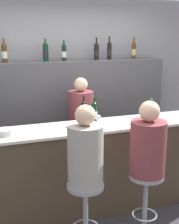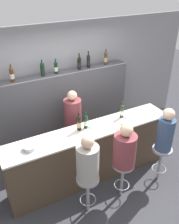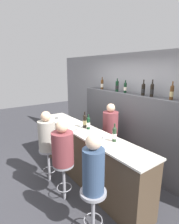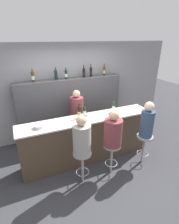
{
  "view_description": "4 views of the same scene",
  "coord_description": "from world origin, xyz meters",
  "views": [
    {
      "loc": [
        -1.27,
        -2.95,
        2.08
      ],
      "look_at": [
        -0.16,
        0.18,
        1.25
      ],
      "focal_mm": 50.0,
      "sensor_mm": 36.0,
      "label": 1
    },
    {
      "loc": [
        -1.71,
        -2.84,
        3.43
      ],
      "look_at": [
        -0.07,
        0.17,
        1.47
      ],
      "focal_mm": 40.0,
      "sensor_mm": 36.0,
      "label": 2
    },
    {
      "loc": [
        2.65,
        -1.57,
        2.26
      ],
      "look_at": [
        0.03,
        0.32,
        1.44
      ],
      "focal_mm": 28.0,
      "sensor_mm": 36.0,
      "label": 3
    },
    {
      "loc": [
        -1.38,
        -2.94,
        2.7
      ],
      "look_at": [
        0.03,
        0.25,
        1.2
      ],
      "focal_mm": 28.0,
      "sensor_mm": 36.0,
      "label": 4
    }
  ],
  "objects": [
    {
      "name": "back_bar_cabinet",
      "position": [
        0.0,
        1.42,
        0.85
      ],
      "size": [
        2.87,
        0.28,
        1.7
      ],
      "color": "#4C4C51",
      "rests_on": "ground_plane"
    },
    {
      "name": "bar_stool_left",
      "position": [
        -0.4,
        -0.39,
        0.54
      ],
      "size": [
        0.35,
        0.35,
        0.7
      ],
      "color": "gray",
      "rests_on": "ground_plane"
    },
    {
      "name": "bar_counter",
      "position": [
        0.0,
        0.25,
        0.54
      ],
      "size": [
        3.06,
        0.54,
        1.07
      ],
      "color": "#473828",
      "rests_on": "ground_plane"
    },
    {
      "name": "wine_bottle_backbar_5",
      "position": [
        1.0,
        1.42,
        1.84
      ],
      "size": [
        0.07,
        0.07,
        0.33
      ],
      "color": "#4C2D14",
      "rests_on": "back_bar_cabinet"
    },
    {
      "name": "wine_bottle_backbar_1",
      "position": [
        -0.37,
        1.42,
        1.84
      ],
      "size": [
        0.08,
        0.08,
        0.31
      ],
      "color": "black",
      "rests_on": "back_bar_cabinet"
    },
    {
      "name": "wine_bottle_backbar_3",
      "position": [
        0.39,
        1.42,
        1.83
      ],
      "size": [
        0.08,
        0.08,
        0.33
      ],
      "color": "black",
      "rests_on": "back_bar_cabinet"
    },
    {
      "name": "wine_bottle_counter_2",
      "position": [
        0.7,
        0.34,
        1.2
      ],
      "size": [
        0.07,
        0.07,
        0.31
      ],
      "color": "#233823",
      "rests_on": "bar_counter"
    },
    {
      "name": "guest_seated_left",
      "position": [
        -0.4,
        -0.39,
        1.02
      ],
      "size": [
        0.33,
        0.33,
        0.77
      ],
      "color": "gray",
      "rests_on": "bar_stool_left"
    },
    {
      "name": "tasting_menu",
      "position": [
        0.2,
        0.13,
        1.07
      ],
      "size": [
        0.21,
        0.3,
        0.0
      ],
      "color": "white",
      "rests_on": "bar_counter"
    },
    {
      "name": "bar_stool_middle",
      "position": [
        0.25,
        -0.39,
        0.54
      ],
      "size": [
        0.35,
        0.35,
        0.7
      ],
      "color": "gray",
      "rests_on": "ground_plane"
    },
    {
      "name": "wine_bottle_counter_0",
      "position": [
        -0.17,
        0.34,
        1.21
      ],
      "size": [
        0.08,
        0.08,
        0.33
      ],
      "color": "black",
      "rests_on": "bar_counter"
    },
    {
      "name": "bar_stool_right",
      "position": [
        1.09,
        -0.39,
        0.54
      ],
      "size": [
        0.35,
        0.35,
        0.7
      ],
      "color": "gray",
      "rests_on": "ground_plane"
    },
    {
      "name": "guest_seated_right",
      "position": [
        1.09,
        -0.39,
        1.05
      ],
      "size": [
        0.29,
        0.29,
        0.8
      ],
      "color": "#334766",
      "rests_on": "bar_stool_right"
    },
    {
      "name": "wall_back",
      "position": [
        0.0,
        1.65,
        1.3
      ],
      "size": [
        6.4,
        0.05,
        2.6
      ],
      "color": "gray",
      "rests_on": "ground_plane"
    },
    {
      "name": "wine_glass_1",
      "position": [
        0.64,
        0.17,
        1.16
      ],
      "size": [
        0.07,
        0.07,
        0.13
      ],
      "color": "silver",
      "rests_on": "bar_counter"
    },
    {
      "name": "wine_bottle_backbar_2",
      "position": [
        -0.11,
        1.42,
        1.83
      ],
      "size": [
        0.07,
        0.07,
        0.29
      ],
      "color": "black",
      "rests_on": "back_bar_cabinet"
    },
    {
      "name": "wine_bottle_backbar_4",
      "position": [
        0.59,
        1.42,
        1.84
      ],
      "size": [
        0.07,
        0.07,
        0.34
      ],
      "color": "black",
      "rests_on": "back_bar_cabinet"
    },
    {
      "name": "ground_plane",
      "position": [
        0.0,
        0.0,
        0.0
      ],
      "size": [
        16.0,
        16.0,
        0.0
      ],
      "primitive_type": "plane",
      "color": "#333338"
    },
    {
      "name": "guest_seated_middle",
      "position": [
        0.25,
        -0.39,
        1.01
      ],
      "size": [
        0.36,
        0.36,
        0.76
      ],
      "color": "brown",
      "rests_on": "bar_stool_middle"
    },
    {
      "name": "wine_glass_0",
      "position": [
        -0.07,
        0.17,
        1.17
      ],
      "size": [
        0.07,
        0.07,
        0.14
      ],
      "color": "silver",
      "rests_on": "bar_counter"
    },
    {
      "name": "metal_bowl",
      "position": [
        -1.07,
        0.23,
        1.1
      ],
      "size": [
        0.19,
        0.19,
        0.06
      ],
      "color": "#B7B7BC",
      "rests_on": "bar_counter"
    },
    {
      "name": "wine_bottle_backbar_0",
      "position": [
        -0.93,
        1.42,
        1.84
      ],
      "size": [
        0.07,
        0.07,
        0.32
      ],
      "color": "#4C2D14",
      "rests_on": "back_bar_cabinet"
    },
    {
      "name": "wine_bottle_counter_1",
      "position": [
        -0.05,
        0.34,
        1.2
      ],
      "size": [
        0.07,
        0.07,
        0.31
      ],
      "color": "black",
      "rests_on": "bar_counter"
    },
    {
      "name": "bartender",
      "position": [
        -0.02,
        0.92,
        0.7
      ],
      "size": [
        0.33,
        0.33,
        1.52
      ],
      "color": "brown",
      "rests_on": "ground_plane"
    }
  ]
}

